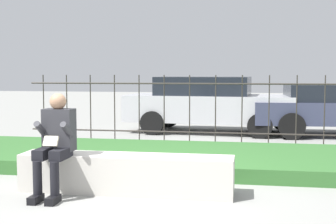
# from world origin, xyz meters

# --- Properties ---
(ground_plane) EXTENTS (60.00, 60.00, 0.00)m
(ground_plane) POSITION_xyz_m (0.00, 0.00, 0.00)
(ground_plane) COLOR gray
(stone_bench) EXTENTS (2.78, 0.49, 0.50)m
(stone_bench) POSITION_xyz_m (-0.06, 0.00, 0.22)
(stone_bench) COLOR beige
(stone_bench) RESTS_ON ground_plane
(person_seated_reader) EXTENTS (0.42, 0.73, 1.30)m
(person_seated_reader) POSITION_xyz_m (-0.89, -0.28, 0.72)
(person_seated_reader) COLOR black
(person_seated_reader) RESTS_ON ground_plane
(grass_berm) EXTENTS (8.51, 2.55, 0.22)m
(grass_berm) POSITION_xyz_m (0.00, 1.97, 0.11)
(grass_berm) COLOR #33662D
(grass_berm) RESTS_ON ground_plane
(iron_fence) EXTENTS (6.51, 0.03, 1.50)m
(iron_fence) POSITION_xyz_m (0.00, 3.91, 0.79)
(iron_fence) COLOR #332D28
(iron_fence) RESTS_ON ground_plane
(car_parked_center) EXTENTS (4.38, 2.05, 1.44)m
(car_parked_center) POSITION_xyz_m (0.46, 6.29, 0.76)
(car_parked_center) COLOR #B7B7BC
(car_parked_center) RESTS_ON ground_plane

